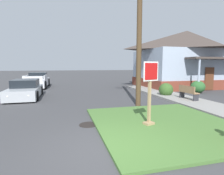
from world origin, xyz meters
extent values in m
plane|color=#3D3D3F|center=(0.00, 0.00, 0.00)|extent=(160.00, 160.00, 0.00)
cube|color=#477033|center=(2.51, 1.60, 0.04)|extent=(5.13, 5.70, 0.08)
cube|color=gray|center=(6.28, 5.59, 0.06)|extent=(2.20, 15.98, 0.12)
cube|color=#A3845B|center=(1.85, 1.51, 1.19)|extent=(0.11, 0.11, 2.22)
cube|color=#A3845B|center=(1.85, 1.51, 0.12)|extent=(0.43, 0.38, 0.08)
cube|color=white|center=(1.87, 1.47, 2.02)|extent=(0.66, 0.22, 0.69)
cube|color=red|center=(1.87, 1.45, 2.02)|extent=(0.56, 0.19, 0.59)
cylinder|color=black|center=(-0.27, 2.25, 0.01)|extent=(0.70, 0.70, 0.02)
cube|color=#ADB2B7|center=(-3.71, 9.26, 0.41)|extent=(1.88, 4.50, 0.64)
cube|color=black|center=(-3.71, 9.48, 0.97)|extent=(1.60, 2.07, 0.56)
cylinder|color=black|center=(-2.83, 7.87, 0.31)|extent=(0.22, 0.62, 0.62)
cylinder|color=black|center=(-4.57, 7.86, 0.31)|extent=(0.22, 0.62, 0.62)
cylinder|color=black|center=(-2.85, 10.65, 0.31)|extent=(0.22, 0.62, 0.62)
cylinder|color=black|center=(-4.59, 10.64, 0.31)|extent=(0.22, 0.62, 0.62)
sphere|color=white|center=(-3.14, 7.07, 0.47)|extent=(0.14, 0.14, 0.14)
sphere|color=red|center=(-3.17, 11.46, 0.47)|extent=(0.12, 0.12, 0.12)
sphere|color=white|center=(-4.25, 7.06, 0.47)|extent=(0.14, 0.14, 0.14)
sphere|color=red|center=(-4.28, 11.46, 0.47)|extent=(0.12, 0.12, 0.12)
cube|color=silver|center=(-3.72, 15.53, 0.50)|extent=(2.01, 5.14, 0.68)
cube|color=black|center=(-3.70, 16.24, 1.14)|extent=(1.69, 1.37, 0.68)
cube|color=silver|center=(-4.63, 14.66, 1.06)|extent=(0.15, 2.14, 0.44)
cube|color=silver|center=(-2.85, 14.62, 1.06)|extent=(0.15, 2.14, 0.44)
cube|color=silver|center=(-3.78, 13.03, 1.06)|extent=(1.70, 0.14, 0.44)
cylinder|color=black|center=(-4.56, 17.08, 0.38)|extent=(0.28, 0.77, 0.76)
cylinder|color=black|center=(-2.80, 17.04, 0.38)|extent=(0.28, 0.77, 0.76)
cylinder|color=black|center=(-4.64, 14.02, 0.38)|extent=(0.28, 0.77, 0.76)
cylinder|color=black|center=(-2.87, 13.98, 0.38)|extent=(0.28, 0.77, 0.76)
cube|color=#93704C|center=(6.41, 5.37, 0.56)|extent=(0.48, 1.44, 0.06)
cube|color=#93704C|center=(6.23, 5.36, 0.78)|extent=(0.13, 1.42, 0.38)
cube|color=#2D2D33|center=(6.45, 4.74, 0.33)|extent=(0.36, 0.08, 0.41)
cube|color=#2D2D33|center=(6.38, 6.00, 0.33)|extent=(0.36, 0.08, 0.41)
cylinder|color=#4C3823|center=(2.85, 4.94, 4.33)|extent=(0.28, 0.28, 8.65)
cube|color=brown|center=(11.37, 12.63, 0.45)|extent=(9.42, 6.76, 0.90)
cube|color=#9EADC1|center=(11.37, 12.63, 2.33)|extent=(9.23, 6.62, 2.85)
pyramid|color=#423833|center=(11.37, 12.63, 4.76)|extent=(9.89, 7.10, 2.02)
cube|color=#423833|center=(11.37, 8.55, 2.82)|extent=(5.18, 1.40, 0.16)
cylinder|color=#9EADC1|center=(9.25, 8.00, 1.41)|extent=(0.16, 0.16, 2.82)
cube|color=brown|center=(11.37, 9.23, 1.05)|extent=(0.90, 0.06, 2.00)
ellipsoid|color=#2C5E2D|center=(9.34, 8.15, 0.50)|extent=(1.12, 1.12, 0.99)
ellipsoid|color=#355925|center=(6.00, 7.36, 0.48)|extent=(1.01, 1.01, 0.96)
camera|label=1|loc=(-1.11, -4.56, 2.23)|focal=29.90mm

